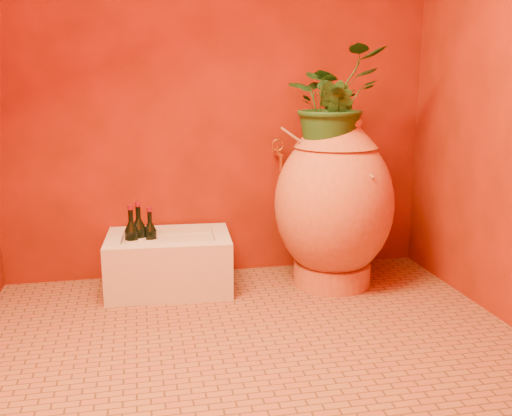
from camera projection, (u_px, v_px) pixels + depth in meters
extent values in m
plane|color=brown|center=(252.00, 343.00, 2.56)|extent=(2.50, 2.50, 0.00)
cube|color=#581805|center=(217.00, 62.00, 3.23)|extent=(2.50, 0.02, 2.50)
cylinder|color=#C26936|center=(332.00, 273.00, 3.29)|extent=(0.50, 0.50, 0.13)
ellipsoid|color=#C26936|center=(334.00, 204.00, 3.20)|extent=(0.77, 0.77, 0.83)
cone|color=#C26936|center=(336.00, 135.00, 3.11)|extent=(0.53, 0.53, 0.13)
torus|color=#C26936|center=(336.00, 122.00, 3.09)|extent=(0.32, 0.32, 0.05)
cylinder|color=olive|center=(324.00, 158.00, 3.07)|extent=(0.47, 0.14, 0.34)
cylinder|color=olive|center=(340.00, 153.00, 3.01)|extent=(0.27, 0.34, 0.23)
cylinder|color=olive|center=(358.00, 148.00, 3.07)|extent=(0.14, 0.35, 0.21)
cube|color=beige|center=(169.00, 265.00, 3.18)|extent=(0.70, 0.50, 0.28)
cube|color=beige|center=(167.00, 229.00, 3.32)|extent=(0.68, 0.13, 0.03)
cube|color=beige|center=(170.00, 248.00, 2.97)|extent=(0.68, 0.13, 0.03)
cube|color=beige|center=(114.00, 241.00, 3.09)|extent=(0.10, 0.29, 0.03)
cube|color=beige|center=(221.00, 235.00, 3.21)|extent=(0.10, 0.29, 0.03)
cylinder|color=black|center=(132.00, 246.00, 3.11)|extent=(0.07, 0.07, 0.18)
cone|color=black|center=(131.00, 226.00, 3.08)|extent=(0.07, 0.07, 0.05)
cylinder|color=black|center=(131.00, 215.00, 3.07)|extent=(0.03, 0.03, 0.07)
cylinder|color=maroon|center=(130.00, 207.00, 3.06)|extent=(0.03, 0.03, 0.02)
cylinder|color=silver|center=(132.00, 246.00, 3.11)|extent=(0.08, 0.08, 0.08)
cylinder|color=black|center=(140.00, 244.00, 3.14)|extent=(0.08, 0.08, 0.18)
cone|color=black|center=(139.00, 223.00, 3.12)|extent=(0.08, 0.08, 0.05)
cylinder|color=black|center=(138.00, 212.00, 3.10)|extent=(0.03, 0.03, 0.07)
cylinder|color=maroon|center=(138.00, 204.00, 3.09)|extent=(0.03, 0.03, 0.03)
cylinder|color=silver|center=(140.00, 244.00, 3.14)|extent=(0.08, 0.08, 0.08)
cylinder|color=black|center=(151.00, 245.00, 3.16)|extent=(0.07, 0.07, 0.17)
cone|color=black|center=(150.00, 226.00, 3.14)|extent=(0.07, 0.07, 0.05)
cylinder|color=black|center=(150.00, 217.00, 3.12)|extent=(0.02, 0.02, 0.06)
cylinder|color=maroon|center=(149.00, 209.00, 3.12)|extent=(0.03, 0.03, 0.02)
cylinder|color=silver|center=(151.00, 245.00, 3.16)|extent=(0.07, 0.07, 0.07)
cylinder|color=#AC6F27|center=(278.00, 154.00, 3.35)|extent=(0.03, 0.15, 0.03)
cylinder|color=#AC6F27|center=(281.00, 163.00, 3.29)|extent=(0.02, 0.02, 0.09)
torus|color=#AC6F27|center=(278.00, 145.00, 3.34)|extent=(0.08, 0.01, 0.08)
cylinder|color=#AC6F27|center=(278.00, 150.00, 3.34)|extent=(0.01, 0.01, 0.05)
imported|color=#1A4A1B|center=(332.00, 101.00, 3.07)|extent=(0.67, 0.63, 0.59)
imported|color=#1A4A1B|center=(334.00, 119.00, 2.99)|extent=(0.26, 0.28, 0.41)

